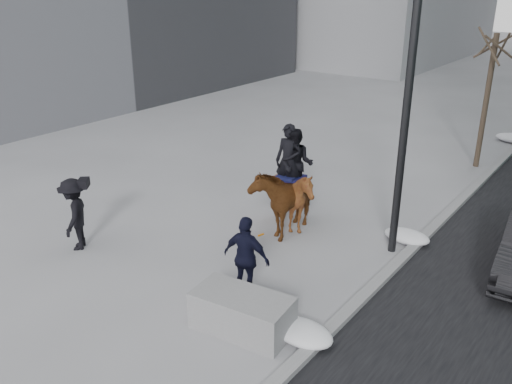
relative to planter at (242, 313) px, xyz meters
The scene contains 10 objects.
ground 2.22m from the planter, 138.96° to the left, with size 120.00×120.00×0.00m, color gray.
curb 11.52m from the planter, 83.26° to the left, with size 0.25×90.00×0.12m, color gray.
planter is the anchor object (origin of this frame).
tree_near 12.25m from the planter, 86.43° to the left, with size 1.20×1.20×4.90m, color #3C2A23, non-canonical shape.
mounted_left 4.44m from the planter, 113.83° to the left, with size 1.19×2.21×2.74m.
mounted_right 4.49m from the planter, 111.23° to the left, with size 1.85×1.95×2.63m.
feeder 1.25m from the planter, 123.39° to the left, with size 1.07×0.91×1.75m.
camera_crew 5.19m from the planter, behind, with size 1.23×1.29×1.75m.
lamppost 6.73m from the planter, 78.77° to the left, with size 0.25×2.53×9.09m.
snow_piles 7.89m from the planter, 82.35° to the left, with size 1.27×16.23×0.32m.
Camera 1 is at (6.86, -7.98, 6.12)m, focal length 38.00 mm.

